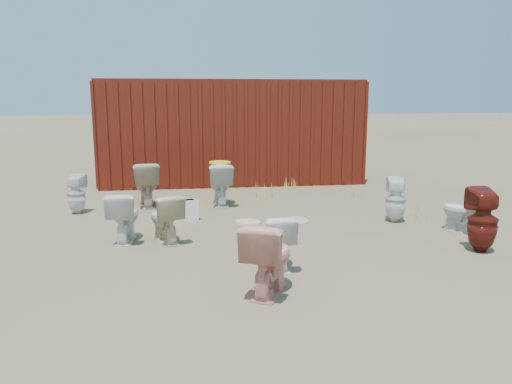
{
  "coord_description": "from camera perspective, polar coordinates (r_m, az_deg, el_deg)",
  "views": [
    {
      "loc": [
        -1.05,
        -7.01,
        2.03
      ],
      "look_at": [
        0.0,
        0.6,
        0.55
      ],
      "focal_mm": 35.0,
      "sensor_mm": 36.0,
      "label": 1
    }
  ],
  "objects": [
    {
      "name": "toilet_front_a",
      "position": [
        7.29,
        -14.85,
        -2.73
      ],
      "size": [
        0.45,
        0.73,
        0.72
      ],
      "primitive_type": "imported",
      "rotation": [
        0.0,
        0.0,
        3.07
      ],
      "color": "white",
      "rests_on": "ground"
    },
    {
      "name": "toilet_back_a",
      "position": [
        9.27,
        -19.86,
        -0.21
      ],
      "size": [
        0.39,
        0.39,
        0.7
      ],
      "primitive_type": "imported",
      "rotation": [
        0.0,
        0.0,
        2.88
      ],
      "color": "white",
      "rests_on": "ground"
    },
    {
      "name": "loose_tank",
      "position": [
        8.31,
        -8.43,
        -2.13
      ],
      "size": [
        0.54,
        0.35,
        0.35
      ],
      "primitive_type": "cube",
      "rotation": [
        0.0,
        0.0,
        0.33
      ],
      "color": "white",
      "rests_on": "ground"
    },
    {
      "name": "weed_clump_d",
      "position": [
        10.7,
        -4.56,
        0.59
      ],
      "size": [
        0.3,
        0.3,
        0.25
      ],
      "primitive_type": "cone",
      "color": "#C1B74D",
      "rests_on": "ground"
    },
    {
      "name": "weed_clump_f",
      "position": [
        8.88,
        18.06,
        -2.05
      ],
      "size": [
        0.28,
        0.28,
        0.24
      ],
      "primitive_type": "cone",
      "color": "#C1B74D",
      "rests_on": "ground"
    },
    {
      "name": "loose_lid_near",
      "position": [
        8.26,
        4.61,
        -3.27
      ],
      "size": [
        0.49,
        0.57,
        0.02
      ],
      "primitive_type": "ellipsoid",
      "rotation": [
        0.0,
        0.0,
        0.24
      ],
      "color": "#C0AF8B",
      "rests_on": "ground"
    },
    {
      "name": "toilet_back_e",
      "position": [
        8.45,
        15.68,
        -0.84
      ],
      "size": [
        0.43,
        0.43,
        0.74
      ],
      "primitive_type": "imported",
      "rotation": [
        0.0,
        0.0,
        2.82
      ],
      "color": "white",
      "rests_on": "ground"
    },
    {
      "name": "ground",
      "position": [
        7.38,
        0.64,
        -5.07
      ],
      "size": [
        100.0,
        100.0,
        0.0
      ],
      "primitive_type": "plane",
      "color": "brown",
      "rests_on": "ground"
    },
    {
      "name": "toilet_front_e",
      "position": [
        8.11,
        22.52,
        -1.99
      ],
      "size": [
        0.58,
        0.75,
        0.68
      ],
      "primitive_type": "imported",
      "rotation": [
        0.0,
        0.0,
        3.49
      ],
      "color": "white",
      "rests_on": "ground"
    },
    {
      "name": "toilet_front_c",
      "position": [
        5.99,
        2.55,
        -5.58
      ],
      "size": [
        0.38,
        0.66,
        0.66
      ],
      "primitive_type": "imported",
      "rotation": [
        0.0,
        0.0,
        3.13
      ],
      "color": "white",
      "rests_on": "ground"
    },
    {
      "name": "weed_clump_b",
      "position": [
        10.1,
        0.82,
        0.23
      ],
      "size": [
        0.32,
        0.32,
        0.32
      ],
      "primitive_type": "cone",
      "color": "#C1B74D",
      "rests_on": "ground"
    },
    {
      "name": "shipping_container",
      "position": [
        12.29,
        -2.96,
        7.01
      ],
      "size": [
        6.0,
        2.4,
        2.4
      ],
      "primitive_type": "cube",
      "color": "#51120D",
      "rests_on": "ground"
    },
    {
      "name": "weed_clump_e",
      "position": [
        10.91,
        3.91,
        0.88
      ],
      "size": [
        0.34,
        0.34,
        0.28
      ],
      "primitive_type": "cone",
      "color": "#C1B74D",
      "rests_on": "ground"
    },
    {
      "name": "toilet_back_yellowlid",
      "position": [
        9.43,
        -4.13,
        0.91
      ],
      "size": [
        0.46,
        0.79,
        0.8
      ],
      "primitive_type": "imported",
      "rotation": [
        0.0,
        0.0,
        3.17
      ],
      "color": "silver",
      "rests_on": "ground"
    },
    {
      "name": "toilet_back_beige_right",
      "position": [
        9.5,
        -12.44,
        0.87
      ],
      "size": [
        0.57,
        0.87,
        0.84
      ],
      "primitive_type": "imported",
      "rotation": [
        0.0,
        0.0,
        3.27
      ],
      "color": "#C0B18C",
      "rests_on": "ground"
    },
    {
      "name": "weed_clump_a",
      "position": [
        9.83,
        -13.6,
        -0.54
      ],
      "size": [
        0.36,
        0.36,
        0.27
      ],
      "primitive_type": "cone",
      "color": "#C1B74D",
      "rests_on": "ground"
    },
    {
      "name": "toilet_back_beige_left",
      "position": [
        7.13,
        -10.38,
        -2.93
      ],
      "size": [
        0.61,
        0.78,
        0.69
      ],
      "primitive_type": "imported",
      "rotation": [
        0.0,
        0.0,
        3.52
      ],
      "color": "beige",
      "rests_on": "ground"
    },
    {
      "name": "toilet_front_maroon",
      "position": [
        7.2,
        24.48,
        -2.96
      ],
      "size": [
        0.41,
        0.42,
        0.85
      ],
      "primitive_type": "imported",
      "rotation": [
        0.0,
        0.0,
        3.07
      ],
      "color": "#611910",
      "rests_on": "ground"
    },
    {
      "name": "weed_clump_c",
      "position": [
        10.17,
        11.14,
        0.0
      ],
      "size": [
        0.36,
        0.36,
        0.29
      ],
      "primitive_type": "cone",
      "color": "#C1B74D",
      "rests_on": "ground"
    },
    {
      "name": "loose_lid_far",
      "position": [
        8.14,
        -0.96,
        -3.45
      ],
      "size": [
        0.57,
        0.59,
        0.02
      ],
      "primitive_type": "ellipsoid",
      "rotation": [
        0.0,
        0.0,
        0.68
      ],
      "color": "beige",
      "rests_on": "ground"
    },
    {
      "name": "toilet_front_pink",
      "position": [
        5.21,
        1.42,
        -7.46
      ],
      "size": [
        0.72,
        0.88,
        0.78
      ],
      "primitive_type": "imported",
      "rotation": [
        0.0,
        0.0,
        2.7
      ],
      "color": "#EE9989",
      "rests_on": "ground"
    },
    {
      "name": "yellow_lid",
      "position": [
        9.37,
        -4.16,
        3.38
      ],
      "size": [
        0.4,
        0.5,
        0.02
      ],
      "primitive_type": "ellipsoid",
      "color": "yellow",
      "rests_on": "toilet_back_yellowlid"
    }
  ]
}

